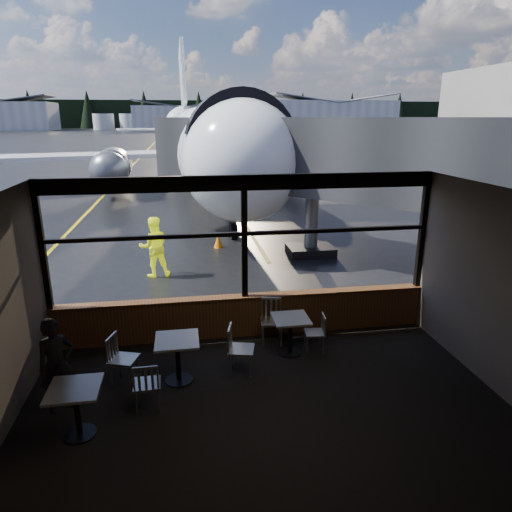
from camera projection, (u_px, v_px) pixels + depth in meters
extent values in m
plane|color=black|center=(184.00, 135.00, 123.36)|extent=(520.00, 520.00, 0.00)
cube|color=black|center=(271.00, 420.00, 7.21)|extent=(8.00, 6.00, 0.01)
cube|color=#38332D|center=(274.00, 201.00, 6.19)|extent=(8.00, 6.00, 0.04)
cube|color=#534942|center=(341.00, 467.00, 3.87)|extent=(8.00, 0.04, 3.50)
cube|color=#512F18|center=(245.00, 316.00, 9.92)|extent=(8.00, 0.28, 0.90)
cube|color=black|center=(244.00, 183.00, 9.07)|extent=(8.00, 0.18, 0.30)
cube|color=black|center=(42.00, 247.00, 8.80)|extent=(0.12, 0.12, 2.60)
cube|color=black|center=(244.00, 238.00, 9.41)|extent=(0.12, 0.12, 2.60)
cube|color=black|center=(422.00, 231.00, 10.01)|extent=(0.12, 0.12, 2.60)
cube|color=black|center=(244.00, 234.00, 9.38)|extent=(8.00, 0.10, 0.08)
imported|color=black|center=(57.00, 365.00, 7.28)|extent=(0.69, 0.63, 1.59)
imported|color=#BFF219|center=(154.00, 247.00, 13.56)|extent=(0.99, 0.84, 1.81)
cone|color=#E44007|center=(218.00, 242.00, 16.72)|extent=(0.33, 0.33, 0.46)
cylinder|color=silver|center=(104.00, 122.00, 176.42)|extent=(8.00, 8.00, 6.00)
cylinder|color=silver|center=(130.00, 122.00, 177.95)|extent=(8.00, 8.00, 6.00)
cylinder|color=silver|center=(156.00, 122.00, 179.49)|extent=(8.00, 8.00, 6.00)
cube|color=black|center=(181.00, 114.00, 206.59)|extent=(360.00, 3.00, 12.00)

